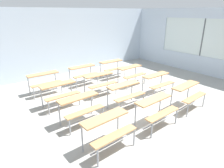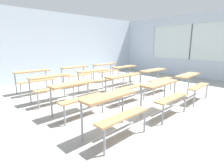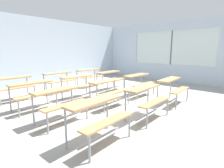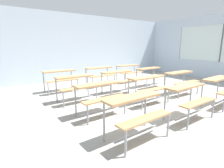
% 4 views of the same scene
% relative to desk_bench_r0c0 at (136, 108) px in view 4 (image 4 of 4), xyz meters
% --- Properties ---
extents(ground, '(10.00, 9.00, 0.05)m').
position_rel_desk_bench_r0c0_xyz_m(ground, '(1.85, 1.24, -0.59)').
color(ground, '#9E9E99').
extents(wall_back, '(10.00, 0.12, 3.00)m').
position_rel_desk_bench_r0c0_xyz_m(wall_back, '(1.85, 5.74, 0.94)').
color(wall_back, silver).
rests_on(wall_back, ground).
extents(desk_bench_r0c0, '(1.12, 0.62, 0.74)m').
position_rel_desk_bench_r0c0_xyz_m(desk_bench_r0c0, '(0.00, 0.00, 0.00)').
color(desk_bench_r0c0, tan).
rests_on(desk_bench_r0c0, ground).
extents(desk_bench_r0c1, '(1.11, 0.61, 0.74)m').
position_rel_desk_bench_r0c0_xyz_m(desk_bench_r0c1, '(1.52, -0.04, 0.00)').
color(desk_bench_r0c1, tan).
rests_on(desk_bench_r0c1, ground).
extents(desk_bench_r0c2, '(1.13, 0.64, 0.74)m').
position_rel_desk_bench_r0c0_xyz_m(desk_bench_r0c2, '(3.06, -0.01, 0.00)').
color(desk_bench_r0c2, tan).
rests_on(desk_bench_r0c2, ground).
extents(desk_bench_r1c0, '(1.12, 0.62, 0.74)m').
position_rel_desk_bench_r0c0_xyz_m(desk_bench_r1c0, '(0.04, 1.26, 0.00)').
color(desk_bench_r1c0, tan).
rests_on(desk_bench_r1c0, ground).
extents(desk_bench_r1c1, '(1.11, 0.62, 0.74)m').
position_rel_desk_bench_r0c0_xyz_m(desk_bench_r1c1, '(1.59, 1.22, 0.00)').
color(desk_bench_r1c1, tan).
rests_on(desk_bench_r1c1, ground).
extents(desk_bench_r1c2, '(1.12, 0.62, 0.74)m').
position_rel_desk_bench_r0c0_xyz_m(desk_bench_r1c2, '(3.15, 1.24, 0.00)').
color(desk_bench_r1c2, tan).
rests_on(desk_bench_r1c2, ground).
extents(desk_bench_r2c0, '(1.10, 0.59, 0.74)m').
position_rel_desk_bench_r0c0_xyz_m(desk_bench_r2c0, '(0.01, 2.52, 0.00)').
color(desk_bench_r2c0, tan).
rests_on(desk_bench_r2c0, ground).
extents(desk_bench_r2c1, '(1.12, 0.63, 0.74)m').
position_rel_desk_bench_r0c0_xyz_m(desk_bench_r2c1, '(1.54, 2.54, 0.00)').
color(desk_bench_r2c1, tan).
rests_on(desk_bench_r2c1, ground).
extents(desk_bench_r2c2, '(1.11, 0.61, 0.74)m').
position_rel_desk_bench_r0c0_xyz_m(desk_bench_r2c2, '(3.12, 2.57, 0.00)').
color(desk_bench_r2c2, tan).
rests_on(desk_bench_r2c2, ground).
extents(desk_bench_r3c0, '(1.11, 0.61, 0.74)m').
position_rel_desk_bench_r0c0_xyz_m(desk_bench_r3c0, '(0.00, 3.85, 0.00)').
color(desk_bench_r3c0, tan).
rests_on(desk_bench_r3c0, ground).
extents(desk_bench_r3c1, '(1.10, 0.60, 0.74)m').
position_rel_desk_bench_r0c0_xyz_m(desk_bench_r3c1, '(1.61, 3.83, 0.00)').
color(desk_bench_r3c1, tan).
rests_on(desk_bench_r3c1, ground).
extents(desk_bench_r3c2, '(1.12, 0.62, 0.74)m').
position_rel_desk_bench_r0c0_xyz_m(desk_bench_r3c2, '(3.10, 3.79, 0.00)').
color(desk_bench_r3c2, tan).
rests_on(desk_bench_r3c2, ground).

